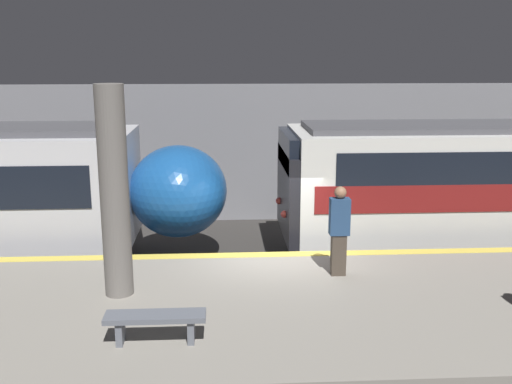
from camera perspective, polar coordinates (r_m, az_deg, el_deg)
The scene contains 6 objects.
ground_plane at distance 13.41m, azimuth 1.43°, elevation -9.93°, with size 120.00×120.00×0.00m, color #33302D.
platform at distance 10.82m, azimuth 2.63°, elevation -12.87°, with size 40.00×5.26×1.04m.
station_rear_barrier at distance 18.91m, azimuth -0.12°, elevation 3.72°, with size 50.00×0.15×4.31m.
support_pillar_near at distance 10.63m, azimuth -13.34°, elevation -0.07°, with size 0.50×0.50×3.73m.
person_waiting at distance 11.60m, azimuth 7.93°, elevation -3.46°, with size 0.38×0.24×1.76m.
platform_bench at distance 9.22m, azimuth -9.56°, elevation -12.02°, with size 1.50×0.40×0.45m.
Camera 1 is at (-1.05, -12.29, 5.26)m, focal length 42.00 mm.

